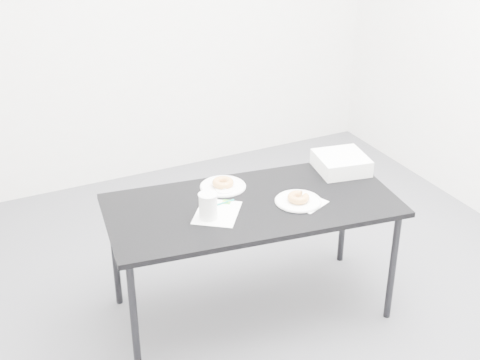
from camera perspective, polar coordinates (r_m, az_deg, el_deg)
name	(u,v)px	position (r m, az deg, el deg)	size (l,w,h in m)	color
floor	(255,312)	(3.94, 1.25, -11.19)	(4.00, 4.00, 0.00)	#525258
wall_back	(131,7)	(5.07, -9.28, 14.38)	(4.00, 0.02, 2.70)	white
table	(252,212)	(3.59, 1.03, -2.72)	(1.63, 0.93, 0.71)	black
scorecard	(217,213)	(3.48, -1.97, -2.80)	(0.22, 0.27, 0.00)	white
logo_patch	(227,202)	(3.57, -1.15, -1.88)	(0.04, 0.04, 0.00)	green
pen	(224,203)	(3.56, -1.41, -1.96)	(0.01, 0.01, 0.13)	#0B8273
napkin	(307,203)	(3.58, 5.70, -1.93)	(0.17, 0.17, 0.00)	white
plate_near	(298,201)	(3.58, 4.99, -1.81)	(0.25, 0.25, 0.01)	white
donut_near	(298,197)	(3.57, 5.01, -1.49)	(0.12, 0.12, 0.04)	#D68743
plate_far	(223,186)	(3.73, -1.46, -0.55)	(0.26, 0.26, 0.01)	white
donut_far	(223,183)	(3.72, -1.47, -0.23)	(0.12, 0.12, 0.04)	#D68743
coffee_cup	(208,206)	(3.40, -2.74, -2.23)	(0.09, 0.09, 0.14)	white
cup_lid	(225,190)	(3.68, -1.33, -0.87)	(0.10, 0.10, 0.01)	white
bakery_box	(341,163)	(3.94, 8.63, 1.46)	(0.28, 0.28, 0.09)	white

